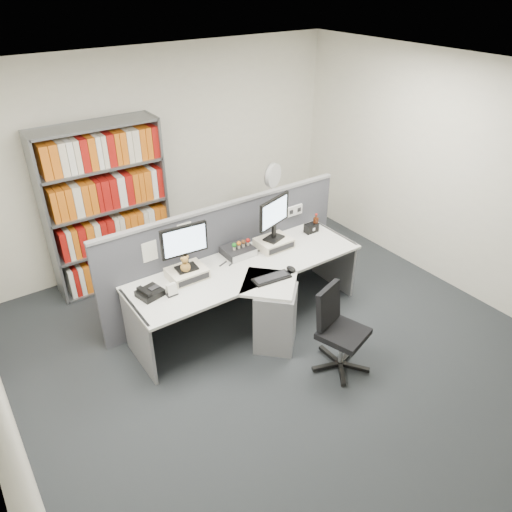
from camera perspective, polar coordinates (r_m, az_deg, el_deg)
ground at (r=5.12m, az=4.25°, el=-11.99°), size 5.50×5.50×0.00m
room_shell at (r=4.11m, az=5.20°, el=6.58°), size 5.04×5.54×2.72m
partition at (r=5.55m, az=-3.49°, el=0.23°), size 3.00×0.08×1.27m
desk at (r=5.19m, az=0.35°, el=-4.65°), size 2.60×1.20×0.72m
monitor_riser_left at (r=5.03m, az=-8.03°, el=-1.99°), size 0.38×0.31×0.10m
monitor_riser_right at (r=5.52m, az=2.09°, el=1.54°), size 0.38×0.31×0.10m
monitor_left at (r=4.85m, az=-8.33°, el=1.42°), size 0.48×0.17×0.49m
monitor_right at (r=5.36m, az=2.15°, el=4.79°), size 0.48×0.22×0.50m
desktop_pc at (r=5.38m, az=-2.09°, el=0.59°), size 0.32×0.29×0.09m
figurines at (r=5.33m, az=-1.74°, el=1.48°), size 0.23×0.05×0.09m
keyboard at (r=4.97m, az=1.84°, el=-2.58°), size 0.41×0.19×0.03m
mouse at (r=5.11m, az=4.11°, el=-1.52°), size 0.08×0.12×0.05m
desk_phone at (r=4.83m, az=-12.29°, el=-4.20°), size 0.27×0.25×0.10m
desk_calendar at (r=4.79m, az=-9.81°, el=-3.97°), size 0.11×0.08×0.13m
plush_toy at (r=4.92m, az=-8.24°, el=-1.06°), size 0.10×0.10×0.18m
speaker at (r=5.86m, az=6.46°, el=3.28°), size 0.17×0.09×0.11m
cola_bottle at (r=5.89m, az=6.96°, el=3.68°), size 0.07×0.07×0.22m
shelving_unit at (r=6.06m, az=-16.98°, el=5.14°), size 1.41×0.40×2.00m
filing_cabinet at (r=6.82m, az=1.84°, el=3.64°), size 0.45×0.61×0.70m
desk_fan at (r=6.53m, az=1.94°, el=9.03°), size 0.32×0.20×0.55m
office_chair at (r=4.83m, az=9.47°, el=-8.22°), size 0.58×0.56×0.87m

